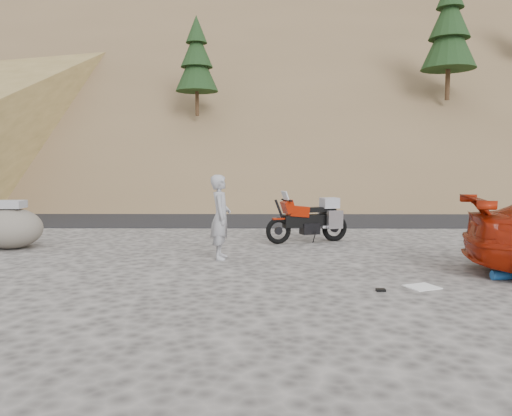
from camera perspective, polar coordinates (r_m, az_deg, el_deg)
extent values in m
plane|color=#43403E|center=(9.83, 6.68, -6.54)|extent=(140.00, 140.00, 0.00)
cube|color=black|center=(18.70, 3.70, -0.96)|extent=(120.00, 7.00, 0.05)
cube|color=brown|center=(40.14, 4.97, 13.74)|extent=(110.00, 51.90, 46.72)
cube|color=brown|center=(40.19, 4.97, 14.17)|extent=(110.00, 43.28, 36.46)
cube|color=brown|center=(60.85, 3.48, 16.52)|extent=(120.00, 40.00, 30.00)
cylinder|color=#342312|center=(23.93, -6.75, 12.10)|extent=(0.17, 0.17, 1.40)
cone|color=black|center=(24.17, -6.79, 15.73)|extent=(2.00, 2.00, 2.25)
cone|color=black|center=(24.34, -6.82, 17.71)|extent=(1.50, 1.50, 1.76)
cone|color=black|center=(24.54, -6.84, 19.65)|extent=(1.00, 1.00, 1.26)
cylinder|color=#342312|center=(26.48, 21.06, 13.41)|extent=(0.22, 0.22, 1.82)
cone|color=black|center=(26.86, 21.20, 17.64)|extent=(2.60, 2.60, 2.92)
cone|color=black|center=(27.12, 21.28, 19.93)|extent=(1.95, 1.95, 2.28)
torus|color=black|center=(12.26, 2.58, -2.62)|extent=(0.66, 0.34, 0.66)
cylinder|color=black|center=(12.26, 2.58, -2.62)|extent=(0.21, 0.12, 0.20)
torus|color=black|center=(12.92, 8.96, -2.28)|extent=(0.70, 0.37, 0.70)
cylinder|color=black|center=(12.92, 8.96, -2.28)|extent=(0.23, 0.15, 0.22)
cylinder|color=black|center=(12.25, 2.93, -0.89)|extent=(0.37, 0.18, 0.81)
cylinder|color=black|center=(12.27, 3.55, 0.90)|extent=(0.25, 0.60, 0.04)
cube|color=black|center=(12.53, 5.76, -1.46)|extent=(1.21, 0.64, 0.30)
cube|color=black|center=(12.60, 6.16, -2.34)|extent=(0.53, 0.44, 0.28)
cube|color=maroon|center=(12.41, 4.81, -0.35)|extent=(0.60, 0.46, 0.31)
cube|color=maroon|center=(12.29, 3.67, 0.16)|extent=(0.40, 0.42, 0.35)
cube|color=silver|center=(12.24, 3.38, 1.36)|extent=(0.21, 0.32, 0.25)
cube|color=black|center=(12.61, 6.79, -0.19)|extent=(0.59, 0.40, 0.12)
cube|color=black|center=(12.79, 8.32, -0.32)|extent=(0.39, 0.29, 0.10)
cube|color=silver|center=(12.60, 9.02, -1.32)|extent=(0.42, 0.25, 0.45)
cube|color=silver|center=(13.06, 7.93, -1.08)|extent=(0.42, 0.25, 0.45)
cube|color=#9A9AA0|center=(12.78, 8.41, 0.58)|extent=(0.51, 0.46, 0.26)
cube|color=maroon|center=(12.22, 2.59, -1.23)|extent=(0.32, 0.22, 0.04)
cylinder|color=black|center=(12.49, 6.72, -3.20)|extent=(0.09, 0.20, 0.36)
cylinder|color=silver|center=(12.70, 8.47, -2.08)|extent=(0.46, 0.24, 0.13)
imported|color=#9A9AA0|center=(10.47, -4.03, -5.80)|extent=(0.43, 0.64, 1.75)
ellipsoid|color=#615B53|center=(12.94, -26.24, -2.10)|extent=(1.65, 1.47, 0.95)
cube|color=#9A9AA0|center=(12.88, -26.34, 0.39)|extent=(0.67, 0.52, 0.18)
ellipsoid|color=#615B53|center=(13.51, -26.94, -2.86)|extent=(1.00, 0.96, 0.47)
cube|color=white|center=(8.51, 18.44, -8.56)|extent=(0.60, 0.57, 0.02)
cylinder|color=#174B8F|center=(9.55, 26.46, -6.88)|extent=(0.43, 0.20, 0.17)
cube|color=black|center=(8.08, 14.07, -9.08)|extent=(0.14, 0.10, 0.04)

